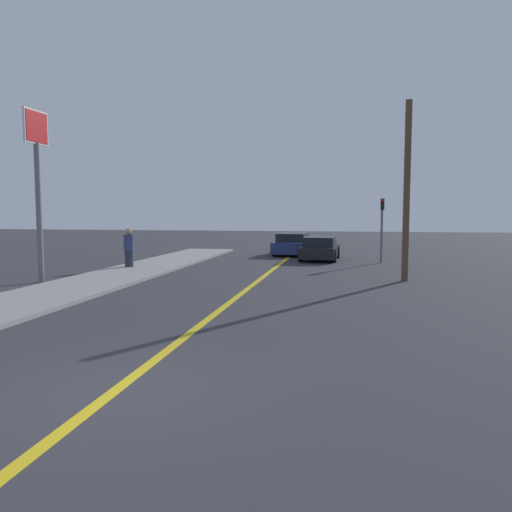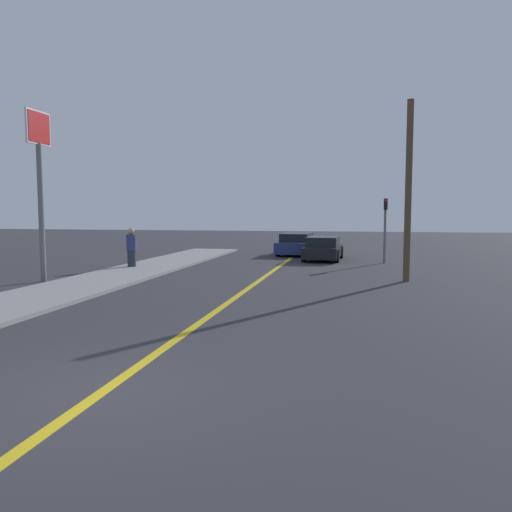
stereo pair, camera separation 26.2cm
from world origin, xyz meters
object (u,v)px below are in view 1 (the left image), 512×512
object	(u,v)px
car_ahead_center	(293,244)
utility_pole	(407,192)
car_near_right_lane	(320,249)
traffic_light	(382,223)
pedestrian_mid_group	(129,248)
roadside_sign	(37,162)

from	to	relation	value
car_ahead_center	utility_pole	distance (m)	12.31
car_near_right_lane	car_ahead_center	world-z (taller)	car_ahead_center
car_near_right_lane	traffic_light	distance (m)	3.56
car_ahead_center	utility_pole	world-z (taller)	utility_pole
pedestrian_mid_group	utility_pole	world-z (taller)	utility_pole
car_ahead_center	utility_pole	xyz separation A→B (m)	(5.28, -10.80, 2.65)
pedestrian_mid_group	traffic_light	xyz separation A→B (m)	(11.22, 4.85, 1.06)
traffic_light	car_near_right_lane	bearing A→B (deg)	161.60
traffic_light	utility_pole	world-z (taller)	utility_pole
roadside_sign	traffic_light	bearing A→B (deg)	36.34
traffic_light	utility_pole	xyz separation A→B (m)	(0.42, -6.57, 1.26)
traffic_light	roadside_sign	xyz separation A→B (m)	(-12.60, -9.27, 2.29)
car_near_right_lane	traffic_light	bearing A→B (deg)	-15.46
car_near_right_lane	utility_pole	size ratio (longest dim) A/B	0.63
car_ahead_center	roadside_sign	distance (m)	15.99
pedestrian_mid_group	roadside_sign	xyz separation A→B (m)	(-1.38, -4.42, 3.35)
pedestrian_mid_group	roadside_sign	distance (m)	5.71
utility_pole	car_ahead_center	bearing A→B (deg)	116.07
car_ahead_center	traffic_light	distance (m)	6.59
pedestrian_mid_group	traffic_light	world-z (taller)	traffic_light
pedestrian_mid_group	utility_pole	size ratio (longest dim) A/B	0.26
traffic_light	utility_pole	bearing A→B (deg)	-86.31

